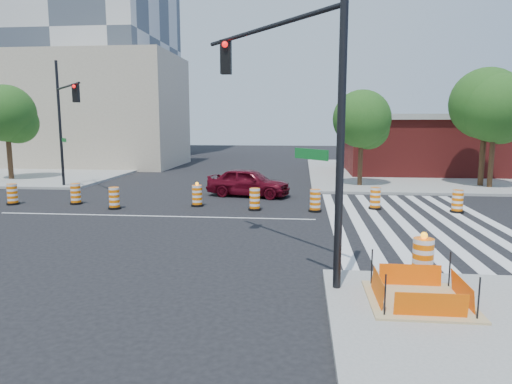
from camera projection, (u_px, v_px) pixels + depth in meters
The scene contains 24 objects.
ground at pixel (153, 216), 19.77m from camera, with size 120.00×120.00×0.00m, color black.
sidewalk_ne at pixel (451, 173), 35.66m from camera, with size 22.00×22.00×0.15m, color gray.
sidewalk_nw at pixel (18, 168), 39.25m from camera, with size 22.00×22.00×0.15m, color gray.
crosswalk_east at pixel (413, 221), 18.68m from camera, with size 6.75×13.50×0.01m.
lane_centerline at pixel (153, 216), 19.77m from camera, with size 14.00×0.12×0.01m, color silver.
excavation_pit at pixel (419, 298), 9.99m from camera, with size 2.20×2.20×0.90m.
brick_storefront at pixel (453, 144), 35.32m from camera, with size 16.50×8.50×4.60m.
beige_midrise at pixel (102, 111), 41.83m from camera, with size 14.00×10.00×10.00m, color tan.
red_coupe at pixel (249, 182), 24.95m from camera, with size 1.83×4.54×1.55m, color #560714.
signal_pole_se at pixel (295, 81), 11.54m from camera, with size 4.03×4.99×8.29m.
signal_pole_nw at pixel (64, 112), 26.34m from camera, with size 3.69×4.50×7.53m.
pit_drum at pixel (423, 261), 11.23m from camera, with size 0.63×0.63×1.24m.
tree_north_b at pixel (7, 117), 30.90m from camera, with size 3.86×3.85×6.54m.
tree_north_c at pixel (362, 122), 27.85m from camera, with size 3.52×3.52×5.99m.
tree_north_d at pixel (487, 108), 27.55m from camera, with size 4.29×4.29×7.29m.
tree_north_e at pixel (496, 112), 26.88m from camera, with size 4.07×4.07×6.92m.
median_drum_1 at pixel (12, 195), 22.47m from camera, with size 0.60×0.60×1.02m.
median_drum_2 at pixel (76, 195), 22.59m from camera, with size 0.60×0.60×1.02m.
median_drum_3 at pixel (114, 199), 21.34m from camera, with size 0.60×0.60×1.02m.
median_drum_4 at pixel (197, 196), 22.03m from camera, with size 0.60×0.60×1.18m.
median_drum_5 at pixel (255, 200), 21.04m from camera, with size 0.60×0.60×1.02m.
median_drum_6 at pixel (315, 201), 20.70m from camera, with size 0.60×0.60×1.02m.
median_drum_7 at pixel (375, 199), 21.27m from camera, with size 0.60×0.60×1.02m.
median_drum_8 at pixel (457, 202), 20.47m from camera, with size 0.60×0.60×1.02m.
Camera 1 is at (6.40, -18.83, 4.05)m, focal length 32.00 mm.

